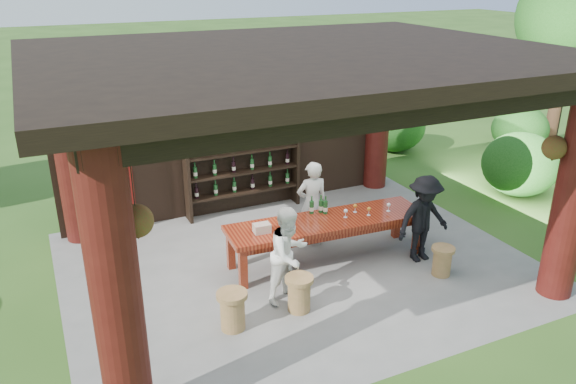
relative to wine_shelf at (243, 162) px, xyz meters
name	(u,v)px	position (x,y,z in m)	size (l,w,h in m)	color
ground	(298,264)	(0.03, -2.45, -1.03)	(90.00, 90.00, 0.00)	#2D5119
pavilion	(287,134)	(0.01, -2.02, 1.10)	(7.50, 6.00, 3.60)	slate
wine_shelf	(243,162)	(0.00, 0.00, 0.00)	(2.33, 0.35, 2.05)	black
tasting_table	(327,226)	(0.52, -2.52, -0.40)	(3.40, 1.06, 0.75)	#53150B
stool_near_left	(299,293)	(-0.54, -3.65, -0.74)	(0.41, 0.41, 0.54)	olive
stool_near_right	(442,260)	(1.96, -3.71, -0.77)	(0.37, 0.37, 0.49)	olive
stool_far_left	(232,310)	(-1.55, -3.67, -0.73)	(0.43, 0.43, 0.56)	olive
host	(312,204)	(0.57, -1.86, -0.26)	(0.56, 0.37, 1.53)	beige
guest_woman	(289,254)	(-0.54, -3.30, -0.30)	(0.71, 0.55, 1.46)	white
guest_man	(424,219)	(1.97, -3.16, -0.28)	(0.97, 0.56, 1.50)	black
table_bottles	(319,204)	(0.52, -2.23, -0.13)	(0.29, 0.18, 0.31)	#194C1E
table_glasses	(365,210)	(1.19, -2.58, -0.21)	(0.86, 0.28, 0.15)	silver
napkin_basket	(262,228)	(-0.63, -2.50, -0.21)	(0.26, 0.18, 0.14)	#BF6672
shrubs	(387,193)	(2.38, -1.54, -0.48)	(16.12, 9.68, 1.36)	#194C14
trees	(429,34)	(3.71, -0.67, 2.34)	(22.01, 11.10, 4.80)	#3F2819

